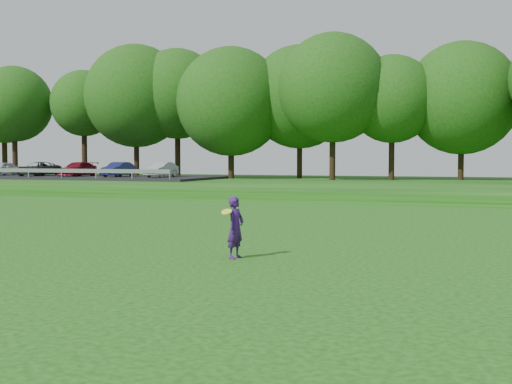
% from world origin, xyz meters
% --- Properties ---
extents(ground, '(140.00, 140.00, 0.00)m').
position_xyz_m(ground, '(0.00, 0.00, 0.00)').
color(ground, '#16440D').
rests_on(ground, ground).
extents(berm, '(130.00, 30.00, 0.60)m').
position_xyz_m(berm, '(0.00, 34.00, 0.30)').
color(berm, '#16440D').
rests_on(berm, ground).
extents(walking_path, '(130.00, 1.60, 0.04)m').
position_xyz_m(walking_path, '(0.00, 20.00, 0.02)').
color(walking_path, gray).
rests_on(walking_path, ground).
extents(treeline, '(104.00, 7.00, 15.00)m').
position_xyz_m(treeline, '(0.00, 38.00, 8.10)').
color(treeline, '#194610').
rests_on(treeline, berm).
extents(parking_lot, '(24.00, 9.00, 1.38)m').
position_xyz_m(parking_lot, '(-24.29, 32.81, 1.03)').
color(parking_lot, black).
rests_on(parking_lot, berm).
extents(woman, '(0.44, 0.65, 1.41)m').
position_xyz_m(woman, '(3.54, 1.06, 0.71)').
color(woman, '#3D1768').
rests_on(woman, ground).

